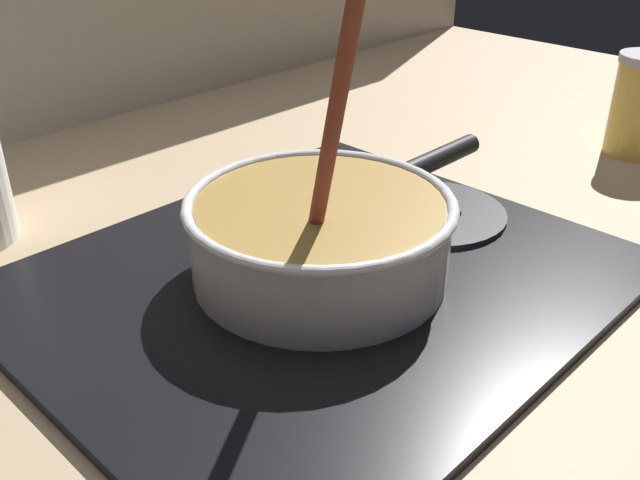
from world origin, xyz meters
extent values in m
cube|color=#9E8466|center=(0.00, 0.00, -0.02)|extent=(2.40, 1.60, 0.04)
cube|color=black|center=(0.12, 0.18, 0.01)|extent=(0.56, 0.48, 0.01)
torus|color=#592D0C|center=(0.12, 0.18, 0.02)|extent=(0.17, 0.17, 0.01)
cylinder|color=#262628|center=(0.30, 0.18, 0.01)|extent=(0.17, 0.17, 0.01)
cylinder|color=silver|center=(0.12, 0.18, 0.05)|extent=(0.25, 0.25, 0.08)
cylinder|color=olive|center=(0.12, 0.18, 0.05)|extent=(0.23, 0.23, 0.07)
torus|color=silver|center=(0.12, 0.18, 0.09)|extent=(0.26, 0.26, 0.01)
cylinder|color=black|center=(0.31, 0.18, 0.08)|extent=(0.13, 0.02, 0.02)
cylinder|color=#E5CC7A|center=(0.12, 0.18, 0.08)|extent=(0.03, 0.03, 0.01)
cylinder|color=beige|center=(0.06, 0.17, 0.08)|extent=(0.03, 0.03, 0.01)
cylinder|color=#EDD88C|center=(0.17, 0.18, 0.08)|extent=(0.03, 0.03, 0.01)
cylinder|color=#EDD88C|center=(0.10, 0.23, 0.08)|extent=(0.03, 0.03, 0.01)
cylinder|color=#E5CC7A|center=(0.11, 0.26, 0.08)|extent=(0.04, 0.04, 0.01)
cylinder|color=#E5CC7A|center=(0.08, 0.13, 0.08)|extent=(0.03, 0.03, 0.01)
cylinder|color=#EDD88C|center=(0.16, 0.22, 0.08)|extent=(0.03, 0.03, 0.01)
cylinder|color=maroon|center=(0.08, 0.13, 0.19)|extent=(0.03, 0.08, 0.23)
cube|color=brown|center=(0.09, 0.16, 0.07)|extent=(0.04, 0.05, 0.01)
cylinder|color=gold|center=(0.68, 0.11, 0.06)|extent=(0.08, 0.08, 0.13)
camera|label=1|loc=(-0.31, -0.23, 0.38)|focal=40.21mm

